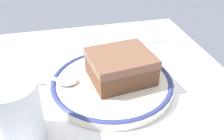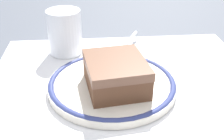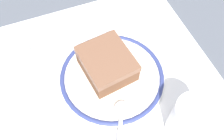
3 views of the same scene
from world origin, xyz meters
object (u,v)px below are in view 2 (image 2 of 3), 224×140
cake_slice (116,74)px  spoon (120,51)px  plate (112,84)px  cup (65,35)px

cake_slice → spoon: cake_slice is taller
plate → spoon: (0.10, -0.02, 0.01)m
plate → cup: (0.13, 0.08, 0.03)m
cake_slice → cup: (0.15, 0.08, 0.00)m
cake_slice → cup: size_ratio=1.28×
cake_slice → spoon: (0.11, -0.02, -0.02)m
cup → cake_slice: bearing=-151.7°
spoon → cup: bearing=69.2°
plate → cake_slice: bearing=-164.5°
plate → spoon: size_ratio=1.41×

